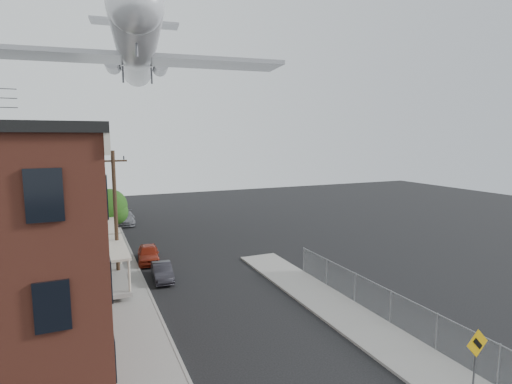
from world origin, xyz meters
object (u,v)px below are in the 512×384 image
street_tree (111,208)px  car_far (126,218)px  utility_pole (116,214)px  warning_sign (476,352)px  car_mid (162,272)px  airplane (136,51)px  car_near (148,254)px

street_tree → car_far: 9.29m
utility_pole → car_far: 19.12m
warning_sign → street_tree: bearing=110.6°
street_tree → car_mid: size_ratio=1.45×
utility_pole → airplane: bearing=73.2°
utility_pole → car_far: (2.39, 18.54, -4.00)m
warning_sign → car_far: (-8.81, 37.57, -1.21)m
street_tree → car_mid: 11.89m
car_far → warning_sign: bearing=-72.9°
utility_pole → warning_sign: bearing=-59.5°
warning_sign → car_near: warning_sign is taller
warning_sign → car_far: warning_sign is taller
warning_sign → utility_pole: size_ratio=0.31×
warning_sign → utility_pole: utility_pole is taller
car_near → car_mid: 4.51m
street_tree → car_far: street_tree is taller
warning_sign → airplane: (-7.94, 29.84, 15.87)m
airplane → car_far: bearing=96.4°
street_tree → airplane: (2.93, 0.89, 14.31)m
car_near → car_far: 15.39m
car_near → car_far: size_ratio=0.87×
street_tree → car_near: street_tree is taller
utility_pole → street_tree: (0.33, 9.92, -1.22)m
street_tree → airplane: size_ratio=0.17×
warning_sign → car_far: 38.60m
utility_pole → car_near: size_ratio=2.22×
car_near → car_far: bearing=97.4°
warning_sign → car_far: bearing=103.2°
car_near → car_mid: size_ratio=1.13×
car_mid → airplane: size_ratio=0.12×
car_near → car_far: car_near is taller
car_mid → car_far: (-0.40, 19.89, 0.09)m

